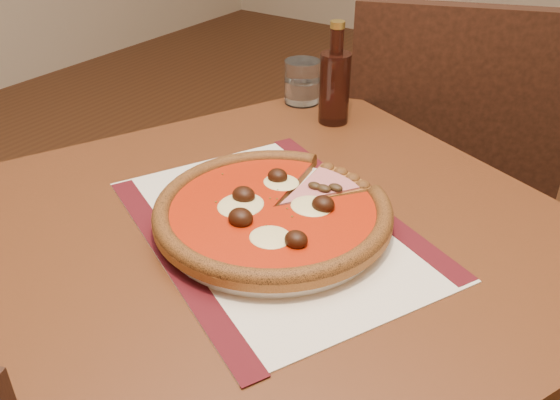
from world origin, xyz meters
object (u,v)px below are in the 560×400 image
(plate, at_px, (273,221))
(bottle, at_px, (335,84))
(chair_far, at_px, (445,169))
(water_glass, at_px, (302,82))
(table, at_px, (272,280))
(pizza, at_px, (273,209))

(plate, height_order, bottle, bottle)
(chair_far, bearing_deg, bottle, 47.51)
(water_glass, bearing_deg, plate, -62.24)
(table, height_order, water_glass, water_glass)
(plate, height_order, pizza, pizza)
(table, height_order, bottle, bottle)
(table, distance_m, bottle, 0.41)
(table, distance_m, pizza, 0.13)
(chair_far, bearing_deg, water_glass, 29.33)
(chair_far, relative_size, plate, 3.12)
(table, distance_m, water_glass, 0.48)
(plate, distance_m, water_glass, 0.47)
(table, relative_size, plate, 3.47)
(table, bearing_deg, chair_far, 88.00)
(pizza, xyz_separation_m, water_glass, (-0.22, 0.41, 0.01))
(table, xyz_separation_m, chair_far, (0.02, 0.68, -0.11))
(chair_far, relative_size, water_glass, 10.83)
(chair_far, height_order, bottle, chair_far)
(pizza, relative_size, bottle, 1.72)
(water_glass, bearing_deg, bottle, -25.29)
(chair_far, height_order, pizza, chair_far)
(chair_far, bearing_deg, plate, 68.33)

